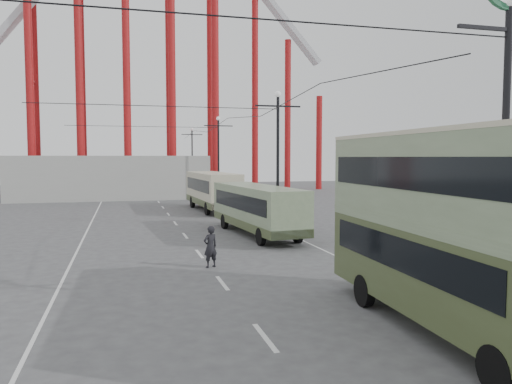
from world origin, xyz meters
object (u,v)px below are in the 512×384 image
object	(u,v)px
lamp_post_near	(508,46)
single_decker_green	(257,207)
single_decker_cream	(212,189)
pedestrian	(210,247)
double_decker_bus	(453,221)

from	to	relation	value
lamp_post_near	single_decker_green	world-z (taller)	lamp_post_near
lamp_post_near	single_decker_green	xyz separation A→B (m)	(-2.23, 18.25, -6.13)
lamp_post_near	single_decker_cream	distance (m)	33.57
lamp_post_near	single_decker_green	bearing A→B (deg)	96.96
single_decker_cream	pedestrian	size ratio (longest dim) A/B	6.08
single_decker_green	single_decker_cream	bearing A→B (deg)	85.44
double_decker_bus	pedestrian	distance (m)	11.29
double_decker_bus	pedestrian	xyz separation A→B (m)	(-4.94, 9.91, -2.20)
single_decker_green	double_decker_bus	bearing A→B (deg)	-93.58
lamp_post_near	single_decker_cream	bearing A→B (deg)	94.26
double_decker_bus	single_decker_green	distance (m)	18.36
lamp_post_near	double_decker_bus	distance (m)	5.01
lamp_post_near	single_decker_cream	size ratio (longest dim) A/B	0.96
single_decker_green	pedestrian	distance (m)	9.48
single_decker_green	single_decker_cream	distance (m)	14.71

